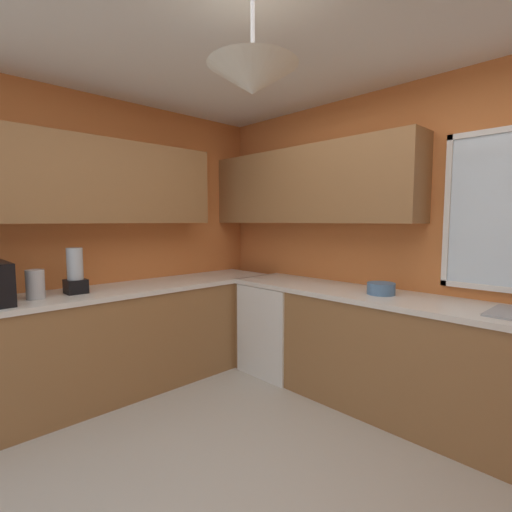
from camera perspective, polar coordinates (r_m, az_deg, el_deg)
The scene contains 8 objects.
ground_plane at distance 2.39m, azimuth -0.46°, elevation -32.70°, with size 9.03×9.03×0.00m, color #B7B2A8.
room_shell at distance 2.52m, azimuth 1.80°, elevation 11.69°, with size 4.22×3.59×2.62m.
counter_run_left at distance 3.52m, azimuth -20.83°, elevation -11.88°, with size 0.65×3.20×0.90m.
counter_run_back at distance 3.12m, azimuth 22.43°, elevation -14.13°, with size 3.31×0.65×0.90m.
dishwasher at distance 3.78m, azimuth 3.68°, elevation -10.70°, with size 0.60×0.60×0.86m, color white.
kettle at distance 3.21m, azimuth -30.28°, elevation -3.70°, with size 0.13×0.13×0.22m, color #B7B7BC.
bowl at distance 3.11m, azimuth 18.31°, elevation -4.67°, with size 0.21×0.21×0.09m, color #4C7099.
blender_appliance at distance 3.30m, azimuth -25.55°, elevation -2.32°, with size 0.15×0.15×0.36m.
Camera 1 is at (1.37, -1.29, 1.47)m, focal length 26.58 mm.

